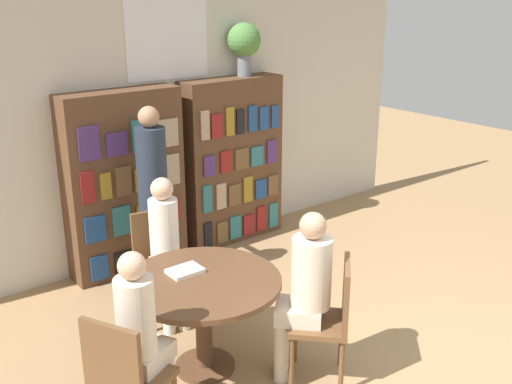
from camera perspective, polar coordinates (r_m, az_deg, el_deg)
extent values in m
cube|color=beige|center=(6.15, -8.27, 7.85)|extent=(6.40, 0.06, 3.00)
cube|color=white|center=(6.01, -8.49, 15.78)|extent=(0.90, 0.01, 1.10)
cube|color=brown|center=(5.85, -12.40, 0.83)|extent=(1.15, 0.32, 1.77)
cube|color=navy|center=(5.81, -14.68, -7.00)|extent=(0.17, 0.02, 0.24)
cube|color=black|center=(5.91, -12.39, -6.48)|extent=(0.21, 0.02, 0.21)
cube|color=#4C2D6B|center=(6.00, -10.14, -5.59)|extent=(0.17, 0.02, 0.28)
cube|color=maroon|center=(6.13, -7.97, -5.17)|extent=(0.15, 0.02, 0.24)
cube|color=navy|center=(5.66, -15.06, -3.44)|extent=(0.20, 0.02, 0.25)
cube|color=#2D707A|center=(5.75, -12.69, -2.70)|extent=(0.18, 0.02, 0.28)
cube|color=olive|center=(5.86, -10.28, -2.26)|extent=(0.22, 0.02, 0.25)
cube|color=maroon|center=(5.98, -8.15, -1.82)|extent=(0.21, 0.02, 0.23)
cube|color=maroon|center=(5.51, -15.73, 0.42)|extent=(0.13, 0.02, 0.29)
cube|color=olive|center=(5.58, -14.12, 0.54)|extent=(0.11, 0.02, 0.25)
cube|color=brown|center=(5.64, -12.52, 1.04)|extent=(0.15, 0.02, 0.28)
cube|color=olive|center=(5.72, -10.86, 1.12)|extent=(0.13, 0.02, 0.22)
cube|color=black|center=(5.79, -9.46, 1.46)|extent=(0.12, 0.02, 0.23)
cube|color=tan|center=(5.86, -7.99, 2.14)|extent=(0.15, 0.02, 0.31)
cube|color=#4C2D6B|center=(5.42, -15.64, 4.46)|extent=(0.19, 0.02, 0.31)
cube|color=#4C2D6B|center=(5.53, -13.14, 4.46)|extent=(0.20, 0.02, 0.21)
cube|color=#2D707A|center=(5.63, -10.70, 5.34)|extent=(0.23, 0.02, 0.30)
cube|color=tan|center=(5.75, -8.46, 5.57)|extent=(0.23, 0.02, 0.27)
cube|color=brown|center=(6.47, -2.31, 3.00)|extent=(1.15, 0.32, 1.77)
cube|color=black|center=(6.33, -4.58, -4.06)|extent=(0.10, 0.02, 0.27)
cube|color=brown|center=(6.43, -3.24, -3.83)|extent=(0.13, 0.02, 0.23)
cube|color=#2D707A|center=(6.52, -1.98, -3.37)|extent=(0.15, 0.02, 0.26)
cube|color=maroon|center=(6.62, -0.74, -3.12)|extent=(0.14, 0.02, 0.23)
cube|color=maroon|center=(6.71, 0.47, -2.54)|extent=(0.12, 0.02, 0.29)
cube|color=#2D707A|center=(6.82, 1.64, -2.21)|extent=(0.12, 0.02, 0.28)
cube|color=#2D707A|center=(6.18, -4.66, -0.67)|extent=(0.11, 0.02, 0.29)
cube|color=tan|center=(6.28, -3.35, -0.41)|extent=(0.12, 0.02, 0.28)
cube|color=brown|center=(6.38, -2.06, -0.28)|extent=(0.15, 0.02, 0.23)
cube|color=olive|center=(6.47, -0.79, 0.25)|extent=(0.12, 0.02, 0.28)
cube|color=navy|center=(6.59, 0.45, 0.29)|extent=(0.15, 0.02, 0.22)
cube|color=brown|center=(6.69, 1.61, 0.66)|extent=(0.14, 0.02, 0.23)
cube|color=#4C2D6B|center=(6.09, -4.49, 2.47)|extent=(0.13, 0.02, 0.22)
cube|color=maroon|center=(6.20, -2.92, 2.89)|extent=(0.13, 0.02, 0.23)
cube|color=brown|center=(6.32, -1.39, 3.17)|extent=(0.17, 0.02, 0.22)
cube|color=#2D707A|center=(6.44, 0.08, 3.43)|extent=(0.16, 0.02, 0.21)
cube|color=#4C2D6B|center=(6.56, 1.49, 3.89)|extent=(0.13, 0.02, 0.25)
cube|color=tan|center=(5.97, -4.89, 6.32)|extent=(0.10, 0.02, 0.29)
cube|color=maroon|center=(6.05, -3.78, 6.29)|extent=(0.13, 0.02, 0.25)
cube|color=olive|center=(6.14, -2.51, 6.71)|extent=(0.10, 0.02, 0.29)
cube|color=black|center=(6.22, -1.50, 6.71)|extent=(0.10, 0.02, 0.25)
cube|color=navy|center=(6.31, -0.36, 6.99)|extent=(0.11, 0.02, 0.28)
cube|color=navy|center=(6.40, 0.72, 7.04)|extent=(0.12, 0.02, 0.25)
cube|color=navy|center=(6.50, 1.78, 7.19)|extent=(0.09, 0.02, 0.24)
cylinder|color=slate|center=(6.37, -1.13, 12.00)|extent=(0.14, 0.14, 0.23)
sphere|color=#4C7F3D|center=(6.34, -1.14, 14.29)|extent=(0.35, 0.35, 0.35)
cylinder|color=brown|center=(4.61, -4.88, -16.13)|extent=(0.44, 0.44, 0.03)
cylinder|color=brown|center=(4.43, -5.00, -12.51)|extent=(0.12, 0.12, 0.65)
cylinder|color=brown|center=(4.26, -5.14, -8.53)|extent=(1.12, 1.12, 0.04)
cube|color=brown|center=(3.82, -11.56, -17.06)|extent=(0.54, 0.54, 0.04)
cube|color=brown|center=(3.57, -13.60, -15.31)|extent=(0.21, 0.38, 0.45)
cube|color=brown|center=(5.06, -8.77, -7.36)|extent=(0.46, 0.46, 0.04)
cube|color=brown|center=(5.12, -9.60, -4.09)|extent=(0.40, 0.10, 0.45)
cylinder|color=brown|center=(5.08, -6.15, -10.06)|extent=(0.04, 0.04, 0.42)
cylinder|color=brown|center=(4.98, -9.83, -10.88)|extent=(0.04, 0.04, 0.42)
cylinder|color=brown|center=(5.36, -7.55, -8.48)|extent=(0.04, 0.04, 0.42)
cylinder|color=brown|center=(5.26, -11.05, -9.21)|extent=(0.04, 0.04, 0.42)
cube|color=brown|center=(4.30, 5.95, -12.33)|extent=(0.57, 0.57, 0.04)
cube|color=brown|center=(4.18, 8.57, -9.56)|extent=(0.31, 0.30, 0.45)
cylinder|color=brown|center=(4.28, 3.40, -16.00)|extent=(0.04, 0.04, 0.42)
cylinder|color=brown|center=(4.57, 3.74, -13.58)|extent=(0.04, 0.04, 0.42)
cylinder|color=brown|center=(4.28, 8.13, -16.23)|extent=(0.04, 0.04, 0.42)
cylinder|color=brown|center=(4.56, 8.13, -13.78)|extent=(0.04, 0.04, 0.42)
cube|color=silver|center=(4.91, -8.26, -7.17)|extent=(0.29, 0.36, 0.12)
cylinder|color=silver|center=(4.85, -8.76, -3.51)|extent=(0.24, 0.24, 0.50)
sphere|color=tan|center=(4.73, -8.96, 0.31)|extent=(0.18, 0.18, 0.18)
cylinder|color=silver|center=(4.97, -6.93, -10.53)|extent=(0.10, 0.10, 0.46)
cylinder|color=silver|center=(4.93, -8.35, -10.85)|extent=(0.10, 0.10, 0.46)
cube|color=beige|center=(4.26, 4.07, -11.32)|extent=(0.42, 0.42, 0.12)
cylinder|color=beige|center=(4.11, 5.30, -7.64)|extent=(0.28, 0.28, 0.50)
sphere|color=tan|center=(3.97, 5.44, -3.21)|extent=(0.18, 0.18, 0.18)
cylinder|color=beige|center=(4.35, 2.39, -15.02)|extent=(0.10, 0.10, 0.46)
cylinder|color=beige|center=(4.48, 2.58, -13.94)|extent=(0.10, 0.10, 0.46)
cube|color=beige|center=(3.87, -10.36, -15.06)|extent=(0.39, 0.35, 0.12)
cylinder|color=beige|center=(3.65, -11.39, -11.62)|extent=(0.23, 0.23, 0.50)
sphere|color=tan|center=(3.49, -11.74, -6.89)|extent=(0.17, 0.17, 0.17)
cylinder|color=beige|center=(4.14, -9.93, -17.39)|extent=(0.10, 0.10, 0.46)
cylinder|color=#232D3D|center=(5.59, -10.00, -5.61)|extent=(0.10, 0.10, 0.73)
cylinder|color=#232D3D|center=(5.65, -8.92, -5.31)|extent=(0.10, 0.10, 0.73)
cylinder|color=#232D3D|center=(5.35, -9.89, 1.95)|extent=(0.27, 0.27, 0.79)
sphere|color=#A37A5B|center=(5.24, -10.19, 7.06)|extent=(0.19, 0.19, 0.19)
cylinder|color=#232D3D|center=(5.56, -10.54, 4.65)|extent=(0.07, 0.30, 0.07)
cube|color=silver|center=(4.34, -6.77, -7.48)|extent=(0.24, 0.18, 0.03)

